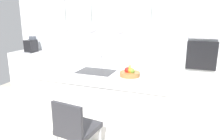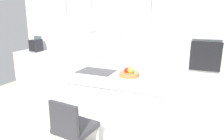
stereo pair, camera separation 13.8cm
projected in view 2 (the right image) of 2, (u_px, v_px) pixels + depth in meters
The scene contains 15 objects.
floor at pixel (106, 127), 3.54m from camera, with size 6.60×6.60×0.00m, color beige.
back_wall at pixel (138, 36), 4.67m from camera, with size 6.00×0.10×2.60m, color white.
kitchen_island at pixel (106, 101), 3.42m from camera, with size 2.11×1.00×0.92m.
sink_basin at pixel (96, 72), 3.37m from camera, with size 0.56×0.40×0.02m, color #2D2D30.
faucet at pixel (102, 60), 3.52m from camera, with size 0.02×0.17×0.22m.
fruit_bowl at pixel (129, 73), 3.10m from camera, with size 0.29×0.29×0.15m.
side_counter at pixel (41, 69), 5.48m from camera, with size 1.10×0.60×0.86m, color white.
coffee_machine at pixel (36, 45), 5.36m from camera, with size 0.20×0.35×0.38m.
microwave at pixel (208, 30), 4.04m from camera, with size 0.54×0.08×0.34m, color #9E9EA3.
oven at pixel (206, 56), 4.17m from camera, with size 0.56×0.08×0.56m, color black.
chair_near at pixel (73, 127), 2.57m from camera, with size 0.47×0.49×0.85m.
pendant_light_left at pixel (67, 27), 3.38m from camera, with size 0.16×0.16×0.76m.
pendant_light_center_left at pixel (92, 28), 3.22m from camera, with size 0.16×0.16×0.76m.
pendant_light_center_right at pixel (120, 29), 3.05m from camera, with size 0.16×0.16×0.76m.
pendant_light_right at pixel (150, 30), 2.89m from camera, with size 0.16×0.16×0.76m.
Camera 2 is at (1.34, -2.89, 1.81)m, focal length 35.01 mm.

